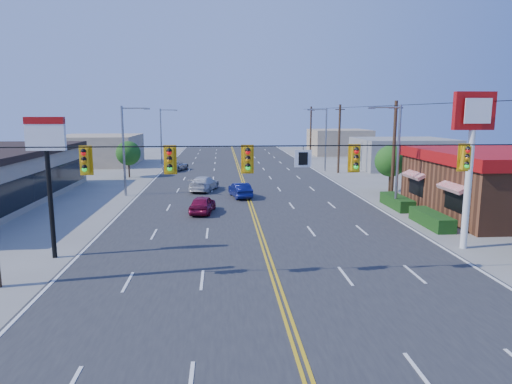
{
  "coord_description": "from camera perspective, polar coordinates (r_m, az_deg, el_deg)",
  "views": [
    {
      "loc": [
        -2.33,
        -19.43,
        7.4
      ],
      "look_at": [
        -0.05,
        10.35,
        2.2
      ],
      "focal_mm": 32.0,
      "sensor_mm": 36.0,
      "label": 1
    }
  ],
  "objects": [
    {
      "name": "tree_west",
      "position": [
        54.68,
        -15.68,
        4.68
      ],
      "size": [
        2.8,
        2.8,
        4.2
      ],
      "color": "#47301E",
      "rests_on": "ground"
    },
    {
      "name": "tree_kfc_rear",
      "position": [
        44.58,
        16.48,
        3.72
      ],
      "size": [
        2.94,
        2.94,
        4.41
      ],
      "color": "#47301E",
      "rests_on": "ground"
    },
    {
      "name": "pizza_hut_sign",
      "position": [
        25.08,
        -24.65,
        3.9
      ],
      "size": [
        1.9,
        0.3,
        6.85
      ],
      "color": "black",
      "rests_on": "ground"
    },
    {
      "name": "road",
      "position": [
        40.18,
        -0.99,
        -0.69
      ],
      "size": [
        20.0,
        120.0,
        0.06
      ],
      "primitive_type": "cube",
      "color": "#2D2D30",
      "rests_on": "ground"
    },
    {
      "name": "car_silver",
      "position": [
        59.57,
        -9.94,
        3.19
      ],
      "size": [
        3.36,
        4.82,
        1.22
      ],
      "primitive_type": "imported",
      "rotation": [
        0.0,
        0.0,
        2.81
      ],
      "color": "#ACABB0",
      "rests_on": "ground"
    },
    {
      "name": "utility_pole_near",
      "position": [
        40.28,
        16.84,
        4.9
      ],
      "size": [
        0.28,
        0.28,
        8.4
      ],
      "primitive_type": "cylinder",
      "color": "#47301E",
      "rests_on": "ground"
    },
    {
      "name": "bld_east_mid",
      "position": [
        64.45,
        17.87,
        4.6
      ],
      "size": [
        12.0,
        10.0,
        4.0
      ],
      "primitive_type": "cube",
      "color": "gray",
      "rests_on": "ground"
    },
    {
      "name": "car_blue",
      "position": [
        40.07,
        -1.99,
        0.17
      ],
      "size": [
        2.07,
        4.1,
        1.29
      ],
      "primitive_type": "imported",
      "rotation": [
        0.0,
        0.0,
        3.33
      ],
      "color": "#0E1557",
      "rests_on": "ground"
    },
    {
      "name": "signal_span",
      "position": [
        19.72,
        2.09,
        2.54
      ],
      "size": [
        24.32,
        0.34,
        9.0
      ],
      "color": "#47301E",
      "rests_on": "ground"
    },
    {
      "name": "car_magenta",
      "position": [
        34.08,
        -6.7,
        -1.61
      ],
      "size": [
        2.1,
        4.02,
        1.31
      ],
      "primitive_type": "imported",
      "rotation": [
        0.0,
        0.0,
        2.99
      ],
      "color": "maroon",
      "rests_on": "ground"
    },
    {
      "name": "bld_east_far",
      "position": [
        84.34,
        10.33,
        6.19
      ],
      "size": [
        10.0,
        10.0,
        4.4
      ],
      "primitive_type": "cube",
      "color": "tan",
      "rests_on": "ground"
    },
    {
      "name": "car_white",
      "position": [
        43.78,
        -6.52,
        1.0
      ],
      "size": [
        3.08,
        5.09,
        1.38
      ],
      "primitive_type": "imported",
      "rotation": [
        0.0,
        0.0,
        2.89
      ],
      "color": "silver",
      "rests_on": "ground"
    },
    {
      "name": "streetlight_se",
      "position": [
        36.03,
        17.06,
        4.85
      ],
      "size": [
        2.55,
        0.25,
        8.0
      ],
      "color": "gray",
      "rests_on": "ground"
    },
    {
      "name": "utility_pole_mid",
      "position": [
        57.39,
        10.35,
        6.52
      ],
      "size": [
        0.28,
        0.28,
        8.4
      ],
      "primitive_type": "cylinder",
      "color": "#47301E",
      "rests_on": "ground"
    },
    {
      "name": "streetlight_sw",
      "position": [
        42.38,
        -15.97,
        5.6
      ],
      "size": [
        2.55,
        0.25,
        8.0
      ],
      "color": "gray",
      "rests_on": "ground"
    },
    {
      "name": "bld_west_far",
      "position": [
        69.91,
        -19.09,
        4.99
      ],
      "size": [
        11.0,
        12.0,
        4.2
      ],
      "primitive_type": "cube",
      "color": "tan",
      "rests_on": "ground"
    },
    {
      "name": "streetlight_nw",
      "position": [
        68.02,
        -11.63,
        7.25
      ],
      "size": [
        2.55,
        0.25,
        8.0
      ],
      "color": "gray",
      "rests_on": "ground"
    },
    {
      "name": "kfc_pylon",
      "position": [
        26.99,
        25.37,
        6.05
      ],
      "size": [
        2.2,
        0.36,
        8.5
      ],
      "color": "white",
      "rests_on": "ground"
    },
    {
      "name": "utility_pole_far",
      "position": [
        74.92,
        6.86,
        7.36
      ],
      "size": [
        0.28,
        0.28,
        8.4
      ],
      "primitive_type": "cylinder",
      "color": "#47301E",
      "rests_on": "ground"
    },
    {
      "name": "ground",
      "position": [
        20.92,
        2.34,
        -10.85
      ],
      "size": [
        160.0,
        160.0,
        0.0
      ],
      "primitive_type": "plane",
      "color": "gray",
      "rests_on": "ground"
    },
    {
      "name": "streetlight_ne",
      "position": [
        58.98,
        8.54,
        6.97
      ],
      "size": [
        2.55,
        0.25,
        8.0
      ],
      "color": "gray",
      "rests_on": "ground"
    }
  ]
}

